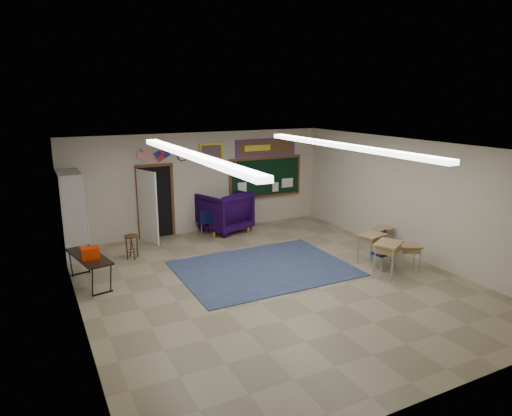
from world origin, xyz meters
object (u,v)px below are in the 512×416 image
student_desk_front_right (382,238)px  folding_table (90,268)px  wooden_stool (132,246)px  wingback_armchair (224,211)px  student_desk_front_left (371,247)px

student_desk_front_right → folding_table: bearing=161.3°
student_desk_front_right → wooden_stool: (-6.06, 2.43, -0.04)m
student_desk_front_right → wooden_stool: 6.53m
student_desk_front_right → folding_table: folding_table is taller
wingback_armchair → student_desk_front_left: 4.73m
folding_table → wingback_armchair: bearing=18.0°
wingback_armchair → student_desk_front_left: wingback_armchair is taller
wingback_armchair → folding_table: bearing=10.4°
wooden_stool → student_desk_front_right: bearing=-21.8°
student_desk_front_right → wooden_stool: bearing=148.9°
student_desk_front_left → student_desk_front_right: size_ratio=1.19×
wingback_armchair → student_desk_front_left: size_ratio=1.78×
student_desk_front_left → student_desk_front_right: 1.07m
student_desk_front_left → student_desk_front_right: bearing=20.7°
student_desk_front_right → wooden_stool: size_ratio=1.04×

